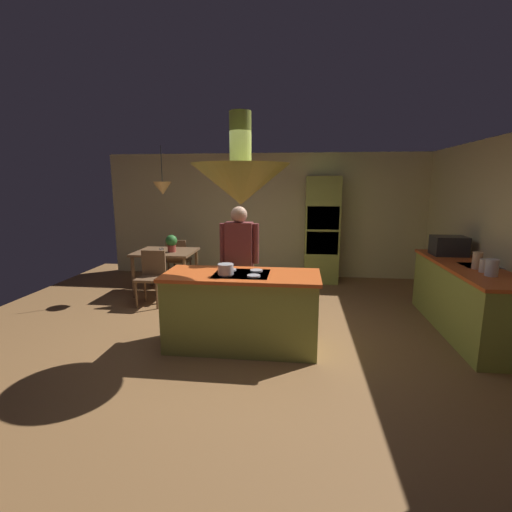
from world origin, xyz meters
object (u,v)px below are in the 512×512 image
potted_plant_on_table (171,242)px  chair_by_back_wall (178,258)px  dining_table (166,257)px  canister_sugar (484,266)px  oven_tower (322,230)px  kitchen_island (242,310)px  cup_on_table (162,251)px  person_at_island (239,259)px  microwave_on_counter (449,246)px  canister_flour (492,268)px  chair_facing_island (152,274)px  cooking_pot_on_cooktop (226,269)px  canister_tea (477,261)px

potted_plant_on_table → chair_by_back_wall: bearing=100.9°
dining_table → canister_sugar: (4.54, -1.69, 0.33)m
oven_tower → potted_plant_on_table: bearing=-155.3°
kitchen_island → cup_on_table: (-1.69, 1.88, 0.35)m
dining_table → person_at_island: person_at_island is taller
microwave_on_counter → canister_flour: bearing=-90.0°
chair_facing_island → microwave_on_counter: bearing=0.6°
dining_table → chair_by_back_wall: size_ratio=1.18×
chair_by_back_wall → microwave_on_counter: (4.54, -1.27, 0.54)m
dining_table → microwave_on_counter: 4.60m
oven_tower → canister_sugar: 3.33m
canister_sugar → microwave_on_counter: bearing=90.0°
cooking_pot_on_cooktop → microwave_on_counter: bearing=28.3°
oven_tower → canister_sugar: size_ratio=13.24×
chair_by_back_wall → canister_sugar: (4.54, -2.36, 0.48)m
chair_facing_island → cooking_pot_on_cooktop: size_ratio=4.83×
chair_facing_island → canister_tea: (4.54, -0.85, 0.51)m
canister_tea → microwave_on_counter: size_ratio=0.46×
cooking_pot_on_cooktop → kitchen_island: bearing=39.1°
canister_sugar → microwave_on_counter: (0.00, 1.08, 0.06)m
potted_plant_on_table → cooking_pot_on_cooktop: potted_plant_on_table is taller
potted_plant_on_table → canister_sugar: bearing=-20.2°
microwave_on_counter → cooking_pot_on_cooktop: bearing=-151.7°
cup_on_table → canister_sugar: size_ratio=0.57×
person_at_island → canister_sugar: size_ratio=10.48×
kitchen_island → chair_facing_island: bearing=139.8°
oven_tower → microwave_on_counter: oven_tower is taller
oven_tower → potted_plant_on_table: oven_tower is taller
canister_sugar → canister_tea: 0.18m
canister_flour → canister_tea: bearing=90.0°
canister_flour → cooking_pot_on_cooktop: (-3.00, -0.36, -0.02)m
dining_table → person_at_island: (1.57, -1.44, 0.29)m
canister_sugar → cooking_pot_on_cooktop: size_ratio=0.87×
chair_by_back_wall → person_at_island: bearing=126.7°
person_at_island → chair_facing_island: size_ratio=1.89×
person_at_island → dining_table: bearing=137.4°
person_at_island → canister_flour: bearing=-8.3°
cup_on_table → cooking_pot_on_cooktop: bearing=-52.8°
oven_tower → person_at_island: (-1.23, -2.58, -0.10)m
dining_table → oven_tower: bearing=22.2°
chair_facing_island → chair_by_back_wall: bearing=90.0°
kitchen_island → oven_tower: 3.47m
cup_on_table → canister_sugar: canister_sugar is taller
dining_table → canister_flour: canister_flour is taller
chair_facing_island → potted_plant_on_table: bearing=76.3°
canister_sugar → cooking_pot_on_cooktop: canister_sugar is taller
dining_table → chair_facing_island: 0.68m
potted_plant_on_table → microwave_on_counter: microwave_on_counter is taller
chair_by_back_wall → potted_plant_on_table: (0.14, -0.74, 0.42)m
oven_tower → chair_facing_island: 3.37m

